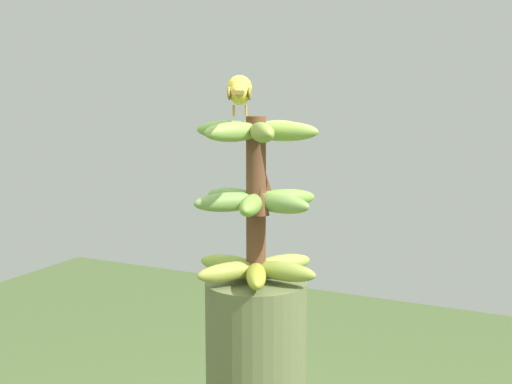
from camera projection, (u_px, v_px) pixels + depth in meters
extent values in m
cylinder|color=brown|center=(256.00, 200.00, 1.43)|extent=(0.04, 0.04, 0.35)
ellipsoid|color=olive|center=(256.00, 260.00, 1.51)|extent=(0.10, 0.15, 0.04)
ellipsoid|color=#8BA73B|center=(230.00, 264.00, 1.48)|extent=(0.15, 0.05, 0.04)
ellipsoid|color=#959D3E|center=(230.00, 272.00, 1.42)|extent=(0.12, 0.15, 0.04)
ellipsoid|color=#99A42E|center=(256.00, 276.00, 1.39)|extent=(0.10, 0.15, 0.04)
ellipsoid|color=olive|center=(283.00, 272.00, 1.42)|extent=(0.15, 0.05, 0.04)
ellipsoid|color=#94A141|center=(281.00, 264.00, 1.48)|extent=(0.12, 0.15, 0.04)
ellipsoid|color=#709448|center=(228.00, 202.00, 1.41)|extent=(0.13, 0.14, 0.04)
ellipsoid|color=olive|center=(251.00, 205.00, 1.37)|extent=(0.08, 0.15, 0.04)
ellipsoid|color=#729547|center=(279.00, 203.00, 1.39)|extent=(0.15, 0.07, 0.04)
ellipsoid|color=#6FA23B|center=(283.00, 199.00, 1.45)|extent=(0.13, 0.14, 0.04)
ellipsoid|color=#7E974B|center=(261.00, 196.00, 1.49)|extent=(0.08, 0.15, 0.04)
ellipsoid|color=#6D9C48|center=(234.00, 197.00, 1.47)|extent=(0.15, 0.07, 0.04)
ellipsoid|color=#7FA141|center=(283.00, 131.00, 1.39)|extent=(0.15, 0.06, 0.04)
ellipsoid|color=#7A9A47|center=(277.00, 130.00, 1.44)|extent=(0.09, 0.15, 0.04)
ellipsoid|color=olive|center=(251.00, 129.00, 1.46)|extent=(0.12, 0.14, 0.04)
ellipsoid|color=#6BA03E|center=(230.00, 130.00, 1.42)|extent=(0.15, 0.06, 0.04)
ellipsoid|color=#7D9E46|center=(234.00, 132.00, 1.37)|extent=(0.09, 0.15, 0.04)
ellipsoid|color=olive|center=(262.00, 132.00, 1.35)|extent=(0.12, 0.14, 0.04)
cone|color=brown|center=(261.00, 201.00, 1.39)|extent=(0.04, 0.04, 0.06)
cone|color=#4C2D1E|center=(264.00, 177.00, 1.45)|extent=(0.04, 0.04, 0.06)
cylinder|color=#C68933|center=(246.00, 111.00, 1.38)|extent=(0.01, 0.00, 0.02)
cylinder|color=#C68933|center=(234.00, 111.00, 1.38)|extent=(0.01, 0.01, 0.02)
ellipsoid|color=gold|center=(240.00, 93.00, 1.37)|extent=(0.08, 0.10, 0.05)
ellipsoid|color=olive|center=(250.00, 93.00, 1.37)|extent=(0.04, 0.07, 0.03)
ellipsoid|color=olive|center=(229.00, 93.00, 1.37)|extent=(0.04, 0.07, 0.03)
cube|color=olive|center=(238.00, 92.00, 1.30)|extent=(0.05, 0.06, 0.01)
sphere|color=gold|center=(240.00, 88.00, 1.41)|extent=(0.05, 0.05, 0.05)
sphere|color=black|center=(231.00, 86.00, 1.42)|extent=(0.01, 0.01, 0.01)
cone|color=orange|center=(241.00, 88.00, 1.45)|extent=(0.03, 0.03, 0.02)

